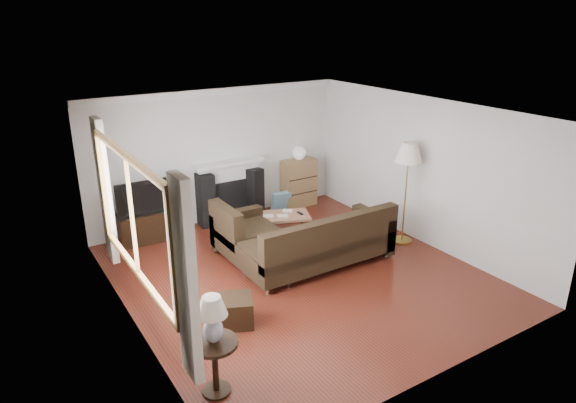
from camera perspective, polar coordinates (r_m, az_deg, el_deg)
room at (r=7.41m, az=1.24°, el=0.41°), size 5.10×5.60×2.54m
window at (r=6.19m, az=-16.95°, el=-1.64°), size 0.12×2.74×1.54m
curtain_near at (r=4.95m, az=-11.22°, el=-8.76°), size 0.10×0.35×2.10m
curtain_far at (r=7.65m, az=-19.66°, el=1.02°), size 0.10×0.35×2.10m
fireplace at (r=9.88m, az=-6.52°, el=1.28°), size 1.40×0.26×1.15m
tv_stand at (r=9.31m, az=-15.26°, el=-2.64°), size 1.04×0.47×0.52m
television at (r=9.11m, az=-15.58°, el=0.64°), size 1.06×0.14×0.61m
speaker_left at (r=9.62m, az=-9.11°, el=0.16°), size 0.29×0.35×1.01m
speaker_right at (r=10.02m, az=-3.80°, el=1.05°), size 0.34×0.38×0.96m
bookshelf at (r=10.53m, az=1.21°, el=2.11°), size 0.71×0.34×0.98m
globe_lamp at (r=10.35m, az=1.23°, el=5.41°), size 0.28×0.28×0.28m
sectional_sofa at (r=8.04m, az=3.35°, el=-4.33°), size 2.65×1.94×0.86m
coffee_table at (r=9.17m, az=-0.85°, el=-2.65°), size 1.16×0.90×0.40m
footstool at (r=6.74m, az=-5.83°, el=-11.98°), size 0.57×0.57×0.37m
floor_lamp at (r=8.93m, az=12.94°, el=0.87°), size 0.51×0.51×1.77m
side_table at (r=5.64m, az=-8.08°, el=-17.74°), size 0.50×0.50×0.63m
table_lamp at (r=5.31m, az=-8.39°, el=-12.89°), size 0.32×0.32×0.51m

